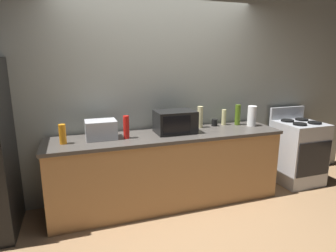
% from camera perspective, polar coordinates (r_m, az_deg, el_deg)
% --- Properties ---
extents(ground_plane, '(8.00, 8.00, 0.00)m').
position_cam_1_polar(ground_plane, '(3.40, 2.29, -18.17)').
color(ground_plane, '#93704C').
extents(back_wall, '(6.40, 0.10, 2.70)m').
position_cam_1_polar(back_wall, '(3.69, -2.07, 6.68)').
color(back_wall, '#9EA399').
rests_on(back_wall, ground_plane).
extents(counter_run, '(2.84, 0.64, 0.90)m').
position_cam_1_polar(counter_run, '(3.53, -0.00, -8.69)').
color(counter_run, '#B27F4C').
rests_on(counter_run, ground_plane).
extents(stove_range, '(0.60, 0.61, 1.08)m').
position_cam_1_polar(stove_range, '(4.55, 24.68, -4.75)').
color(stove_range, '#B7BABF').
rests_on(stove_range, ground_plane).
extents(microwave, '(0.48, 0.35, 0.27)m').
position_cam_1_polar(microwave, '(3.44, 1.43, 0.87)').
color(microwave, black).
rests_on(microwave, counter_run).
extents(toaster_oven, '(0.34, 0.26, 0.21)m').
position_cam_1_polar(toaster_oven, '(3.27, -13.38, -0.70)').
color(toaster_oven, '#B7BABF').
rests_on(toaster_oven, counter_run).
extents(paper_towel_roll, '(0.12, 0.12, 0.27)m').
position_cam_1_polar(paper_towel_roll, '(3.95, 16.57, 1.95)').
color(paper_towel_roll, white).
rests_on(paper_towel_roll, counter_run).
extents(bottle_olive_oil, '(0.07, 0.07, 0.28)m').
position_cam_1_polar(bottle_olive_oil, '(3.96, 13.89, 2.21)').
color(bottle_olive_oil, '#4C6B19').
rests_on(bottle_olive_oil, counter_run).
extents(bottle_hand_soap, '(0.07, 0.07, 0.28)m').
position_cam_1_polar(bottle_hand_soap, '(3.71, 6.51, 1.80)').
color(bottle_hand_soap, beige).
rests_on(bottle_hand_soap, counter_run).
extents(bottle_vinegar, '(0.06, 0.06, 0.21)m').
position_cam_1_polar(bottle_vinegar, '(3.93, 11.21, 1.75)').
color(bottle_vinegar, beige).
rests_on(bottle_vinegar, counter_run).
extents(bottle_hot_sauce, '(0.07, 0.07, 0.26)m').
position_cam_1_polar(bottle_hot_sauce, '(3.22, -8.42, -0.23)').
color(bottle_hot_sauce, red).
rests_on(bottle_hot_sauce, counter_run).
extents(bottle_dish_soap, '(0.07, 0.07, 0.21)m').
position_cam_1_polar(bottle_dish_soap, '(3.18, -20.52, -1.55)').
color(bottle_dish_soap, orange).
rests_on(bottle_dish_soap, counter_run).
extents(mug_black, '(0.08, 0.08, 0.09)m').
position_cam_1_polar(mug_black, '(3.85, 9.36, 0.71)').
color(mug_black, black).
rests_on(mug_black, counter_run).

